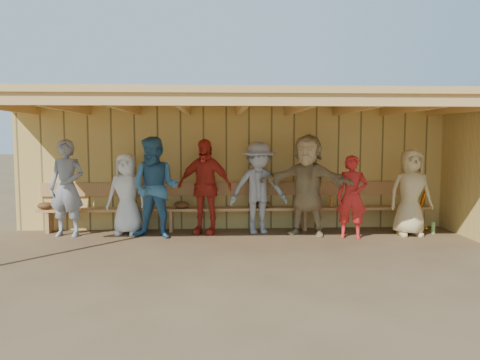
% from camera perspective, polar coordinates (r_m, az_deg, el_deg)
% --- Properties ---
extents(ground, '(90.00, 90.00, 0.00)m').
position_cam_1_polar(ground, '(8.12, 0.13, -7.62)').
color(ground, brown).
rests_on(ground, ground).
extents(player_a, '(0.71, 0.52, 1.78)m').
position_cam_1_polar(player_a, '(9.06, -20.36, -0.91)').
color(player_a, gray).
rests_on(player_a, ground).
extents(player_b, '(0.81, 0.60, 1.51)m').
position_cam_1_polar(player_b, '(8.94, -13.63, -1.67)').
color(player_b, white).
rests_on(player_b, ground).
extents(player_c, '(1.03, 0.89, 1.82)m').
position_cam_1_polar(player_c, '(8.50, -10.29, -0.91)').
color(player_c, teal).
rests_on(player_c, ground).
extents(player_d, '(1.12, 0.72, 1.78)m').
position_cam_1_polar(player_d, '(8.77, -4.36, -0.80)').
color(player_d, red).
rests_on(player_d, ground).
extents(player_e, '(1.20, 0.81, 1.72)m').
position_cam_1_polar(player_e, '(8.81, 2.27, -0.95)').
color(player_e, '#96989E').
rests_on(player_e, ground).
extents(player_f, '(1.81, 1.21, 1.87)m').
position_cam_1_polar(player_f, '(8.70, 8.21, -0.59)').
color(player_f, tan).
rests_on(player_f, ground).
extents(player_g, '(0.62, 0.50, 1.49)m').
position_cam_1_polar(player_g, '(8.59, 13.49, -2.01)').
color(player_g, red).
rests_on(player_g, ground).
extents(player_h, '(0.78, 0.52, 1.59)m').
position_cam_1_polar(player_h, '(9.12, 20.08, -1.45)').
color(player_h, '#D6B678').
rests_on(player_h, ground).
extents(dugout_structure, '(8.80, 3.20, 2.50)m').
position_cam_1_polar(dugout_structure, '(8.64, 2.47, 4.48)').
color(dugout_structure, '#D7B45B').
rests_on(dugout_structure, ground).
extents(bench, '(7.60, 0.34, 0.93)m').
position_cam_1_polar(bench, '(9.12, -0.24, -2.84)').
color(bench, tan).
rests_on(bench, ground).
extents(dugout_equipment, '(7.49, 0.62, 0.80)m').
position_cam_1_polar(dugout_equipment, '(8.99, -3.54, -3.21)').
color(dugout_equipment, orange).
rests_on(dugout_equipment, ground).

